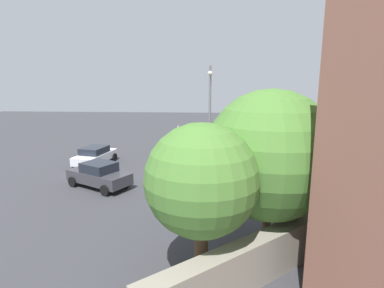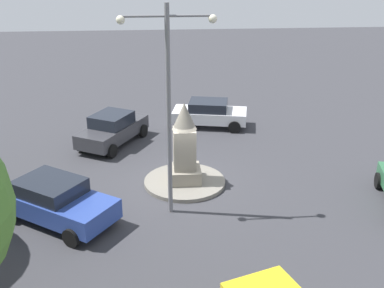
{
  "view_description": "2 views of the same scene",
  "coord_description": "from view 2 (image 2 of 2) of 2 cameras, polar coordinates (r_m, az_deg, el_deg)",
  "views": [
    {
      "loc": [
        21.15,
        2.24,
        6.53
      ],
      "look_at": [
        -0.66,
        0.91,
        1.96
      ],
      "focal_mm": 29.43,
      "sensor_mm": 36.0,
      "label": 1
    },
    {
      "loc": [
        1.12,
        17.1,
        8.82
      ],
      "look_at": [
        -0.29,
        0.15,
        1.79
      ],
      "focal_mm": 44.13,
      "sensor_mm": 36.0,
      "label": 2
    }
  ],
  "objects": [
    {
      "name": "ground_plane",
      "position": [
        19.28,
        -0.89,
        -4.8
      ],
      "size": [
        80.0,
        80.0,
        0.0
      ],
      "primitive_type": "plane",
      "color": "#38383D"
    },
    {
      "name": "traffic_island",
      "position": [
        19.24,
        -0.89,
        -4.59
      ],
      "size": [
        3.3,
        3.3,
        0.16
      ],
      "primitive_type": "cylinder",
      "color": "gray",
      "rests_on": "ground"
    },
    {
      "name": "monument",
      "position": [
        18.58,
        -0.92,
        -0.27
      ],
      "size": [
        1.27,
        1.27,
        3.27
      ],
      "color": "gray",
      "rests_on": "traffic_island"
    },
    {
      "name": "streetlamp",
      "position": [
        15.58,
        -2.87,
        6.16
      ],
      "size": [
        3.13,
        0.28,
        7.34
      ],
      "color": "slate",
      "rests_on": "ground"
    },
    {
      "name": "car_blue_parked_right",
      "position": [
        17.08,
        -16.15,
        -6.56
      ],
      "size": [
        4.5,
        3.91,
        1.52
      ],
      "color": "#2D479E",
      "rests_on": "ground"
    },
    {
      "name": "car_white_waiting",
      "position": [
        25.23,
        2.11,
        3.76
      ],
      "size": [
        4.15,
        2.56,
        1.42
      ],
      "color": "silver",
      "rests_on": "ground"
    },
    {
      "name": "car_dark_grey_approaching",
      "position": [
        23.17,
        -9.57,
        1.83
      ],
      "size": [
        3.45,
        4.37,
        1.56
      ],
      "color": "#38383D",
      "rests_on": "ground"
    }
  ]
}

